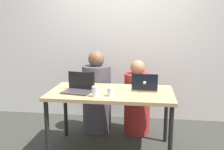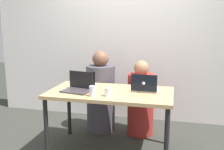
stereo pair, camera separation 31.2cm
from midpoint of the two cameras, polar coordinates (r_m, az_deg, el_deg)
ground_plane at (r=3.36m, az=2.44°, el=-16.08°), size 12.00×12.00×0.00m
back_wall at (r=4.21m, az=5.80°, el=6.41°), size 4.50×0.10×2.38m
desk at (r=3.11m, az=2.55°, el=-4.86°), size 1.45×0.78×0.75m
person_on_left at (r=3.77m, az=-0.09°, el=-4.55°), size 0.45×0.45×1.16m
person_on_right at (r=3.69m, az=8.69°, el=-5.84°), size 0.45×0.45×1.05m
laptop_back_right at (r=3.12m, az=10.00°, el=-2.72°), size 0.31×0.26×0.21m
laptop_front_left at (r=3.09m, az=-4.55°, el=-2.66°), size 0.36×0.29×0.22m
laptop_back_left at (r=3.28m, az=-3.44°, el=-1.86°), size 0.33×0.27×0.21m
water_glass_center at (r=2.88m, az=2.16°, el=-3.86°), size 0.07×0.07×0.10m
water_glass_left at (r=2.87m, az=-1.16°, el=-3.71°), size 0.07×0.07×0.11m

